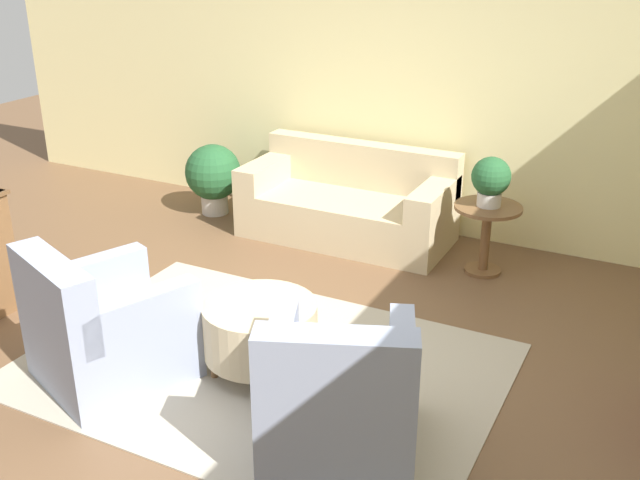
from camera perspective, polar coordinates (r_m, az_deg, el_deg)
ground_plane at (r=5.10m, az=-4.37°, el=-9.65°), size 16.00×16.00×0.00m
wall_back at (r=7.06m, az=7.75°, el=11.76°), size 9.67×0.12×2.80m
rug at (r=5.10m, az=-4.37°, el=-9.60°), size 3.09×2.20×0.01m
couch at (r=7.03m, az=2.20°, el=2.66°), size 1.93×0.89×0.84m
armchair_left at (r=4.99m, az=-16.16°, el=-6.67°), size 1.08×1.11×0.92m
armchair_right at (r=4.16m, az=1.41°, el=-12.12°), size 1.08×1.11×0.92m
ottoman_table at (r=4.92m, az=-4.56°, el=-6.78°), size 0.75×0.75×0.48m
side_table at (r=6.39m, az=12.57°, el=1.00°), size 0.56×0.56×0.60m
potted_plant_on_side_table at (r=6.25m, az=12.89°, el=4.54°), size 0.32×0.32×0.41m
potted_plant_floor at (r=7.65m, az=-8.14°, el=4.96°), size 0.56×0.56×0.72m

